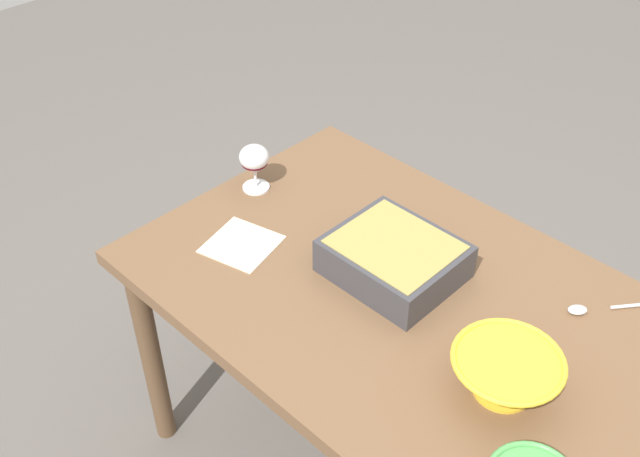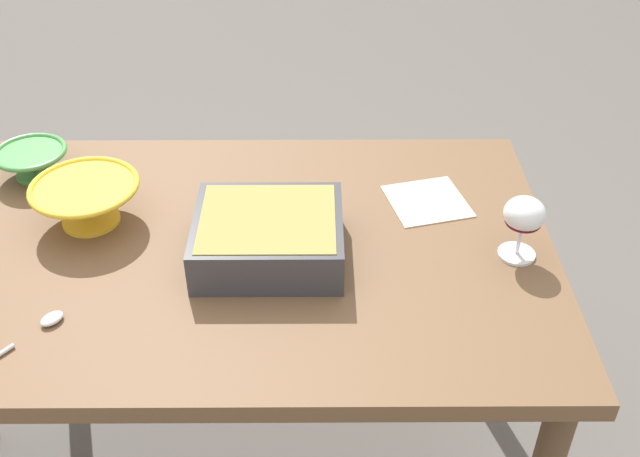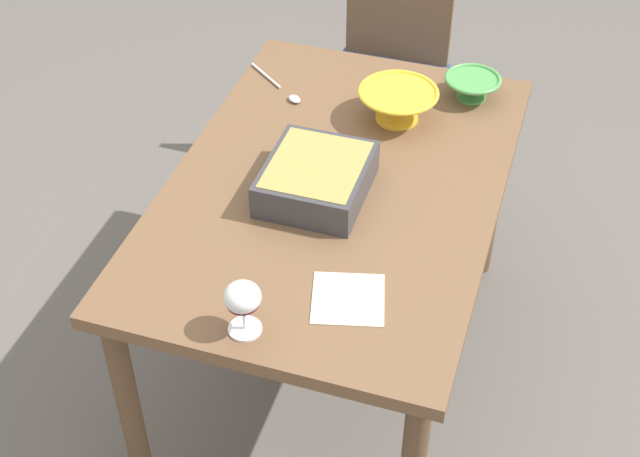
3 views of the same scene
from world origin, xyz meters
name	(u,v)px [view 2 (image 2 of 3)]	position (x,y,z in m)	size (l,w,h in m)	color
dining_table	(245,276)	(0.00, 0.00, 0.64)	(1.26, 0.84, 0.73)	brown
wine_glass	(524,218)	(-0.55, 0.04, 0.82)	(0.08, 0.08, 0.13)	white
casserole_dish	(268,235)	(-0.06, 0.03, 0.78)	(0.29, 0.25, 0.09)	#38383D
mixing_bowl	(32,161)	(0.49, -0.26, 0.77)	(0.16, 0.16, 0.07)	#4C994C
small_bowl	(87,201)	(0.32, -0.08, 0.78)	(0.22, 0.22, 0.09)	yellow
serving_spoon	(25,337)	(0.35, 0.27, 0.73)	(0.17, 0.21, 0.01)	silver
napkin	(427,201)	(-0.39, -0.15, 0.73)	(0.16, 0.16, 0.00)	beige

